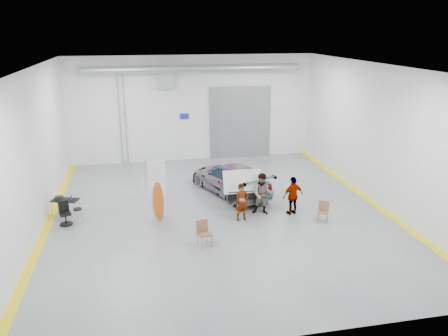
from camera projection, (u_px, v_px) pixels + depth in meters
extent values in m
plane|color=slate|center=(219.00, 212.00, 18.38)|extent=(16.00, 16.00, 0.00)
cube|color=silver|center=(33.00, 153.00, 16.15)|extent=(0.02, 16.00, 6.00)
cube|color=silver|center=(378.00, 135.00, 18.77)|extent=(0.02, 16.00, 6.00)
cube|color=silver|center=(193.00, 109.00, 24.92)|extent=(14.00, 0.02, 6.00)
cube|color=silver|center=(284.00, 230.00, 9.99)|extent=(14.00, 0.02, 6.00)
cube|color=white|center=(218.00, 67.00, 16.54)|extent=(14.00, 16.00, 0.02)
cube|color=#93959B|center=(240.00, 122.00, 25.65)|extent=(3.60, 0.12, 4.20)
cube|color=#97999F|center=(165.00, 78.00, 24.02)|extent=(1.00, 0.50, 1.20)
cylinder|color=#97999F|center=(193.00, 69.00, 23.66)|extent=(11.90, 0.44, 0.44)
cube|color=#142BA8|center=(184.00, 116.00, 24.88)|extent=(0.50, 0.04, 0.30)
cube|color=white|center=(274.00, 108.00, 25.78)|extent=(0.70, 0.04, 0.25)
cylinder|color=#97999F|center=(125.00, 120.00, 24.29)|extent=(0.08, 0.08, 5.00)
cylinder|color=#97999F|center=(120.00, 120.00, 24.23)|extent=(0.08, 0.08, 5.00)
cube|color=yellow|center=(47.00, 226.00, 17.09)|extent=(0.30, 16.00, 0.01)
cube|color=yellow|center=(368.00, 200.00, 19.66)|extent=(0.30, 16.00, 0.01)
imported|color=white|center=(230.00, 178.00, 20.39)|extent=(3.58, 5.18, 1.39)
imported|color=#987053|center=(242.00, 202.00, 17.41)|extent=(0.62, 0.47, 1.55)
imported|color=teal|center=(263.00, 194.00, 17.96)|extent=(1.03, 0.91, 1.77)
imported|color=brown|center=(293.00, 196.00, 17.98)|extent=(1.01, 0.61, 1.63)
cube|color=white|center=(156.00, 200.00, 17.37)|extent=(0.71, 0.31, 1.60)
ellipsoid|color=orange|center=(156.00, 201.00, 17.31)|extent=(0.49, 0.36, 1.69)
cube|color=white|center=(155.00, 171.00, 16.98)|extent=(0.69, 0.30, 0.84)
cylinder|color=white|center=(147.00, 190.00, 17.17)|extent=(0.02, 0.02, 2.67)
cylinder|color=white|center=(163.00, 189.00, 17.29)|extent=(0.02, 0.02, 2.67)
cube|color=brown|center=(204.00, 234.00, 15.39)|extent=(0.54, 0.53, 0.04)
cube|color=brown|center=(203.00, 225.00, 15.50)|extent=(0.45, 0.21, 0.42)
cube|color=brown|center=(323.00, 212.00, 17.30)|extent=(0.55, 0.54, 0.04)
cube|color=brown|center=(321.00, 205.00, 17.40)|extent=(0.39, 0.28, 0.39)
cylinder|color=black|center=(77.00, 209.00, 17.05)|extent=(0.33, 0.33, 0.05)
torus|color=silver|center=(79.00, 219.00, 17.19)|extent=(0.35, 0.35, 0.02)
cylinder|color=#97999F|center=(52.00, 211.00, 17.75)|extent=(0.03, 0.03, 0.64)
cylinder|color=#97999F|center=(77.00, 209.00, 17.93)|extent=(0.03, 0.03, 0.64)
cylinder|color=#97999F|center=(54.00, 206.00, 18.16)|extent=(0.03, 0.03, 0.64)
cylinder|color=#97999F|center=(79.00, 205.00, 18.34)|extent=(0.03, 0.03, 0.64)
cube|color=black|center=(65.00, 200.00, 17.94)|extent=(1.18, 0.83, 0.04)
cylinder|color=navy|center=(71.00, 198.00, 17.87)|extent=(0.07, 0.07, 0.20)
cube|color=black|center=(59.00, 198.00, 17.91)|extent=(0.31, 0.20, 0.16)
cylinder|color=black|center=(66.00, 224.00, 17.20)|extent=(0.50, 0.50, 0.04)
cylinder|color=black|center=(66.00, 219.00, 17.14)|extent=(0.05, 0.05, 0.43)
cube|color=black|center=(65.00, 214.00, 17.07)|extent=(0.52, 0.52, 0.06)
cube|color=black|center=(65.00, 206.00, 17.17)|extent=(0.39, 0.17, 0.45)
cube|color=silver|center=(241.00, 179.00, 18.17)|extent=(1.62, 0.98, 0.04)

